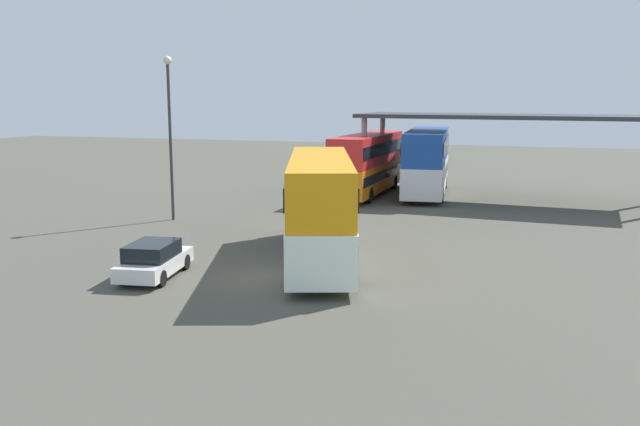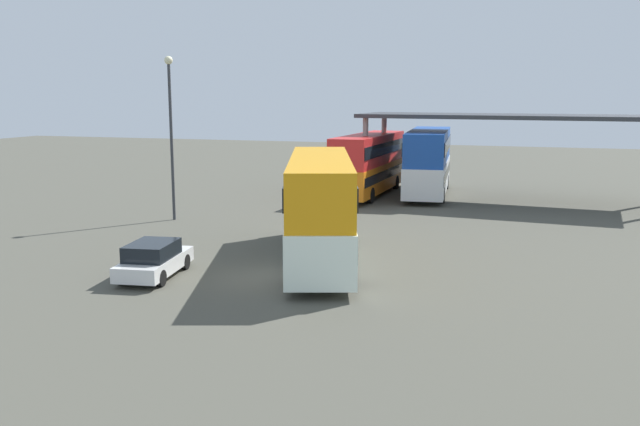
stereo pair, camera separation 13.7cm
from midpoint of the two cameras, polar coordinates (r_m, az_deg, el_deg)
name	(u,v)px [view 2 (the right image)]	position (r m, az deg, el deg)	size (l,w,h in m)	color
ground_plane	(274,278)	(25.42, -3.74, -5.49)	(140.00, 140.00, 0.00)	#4B4A40
double_decker_main	(320,205)	(27.48, 0.14, 0.69)	(5.85, 11.57, 4.26)	white
parked_hatchback	(154,260)	(26.10, -13.63, -3.82)	(2.21, 4.13, 1.35)	silver
double_decker_near_canopy	(369,162)	(45.99, 4.21, 4.30)	(2.75, 10.94, 4.09)	orange
double_decker_mid_row	(428,160)	(46.49, 9.15, 4.44)	(3.55, 10.97, 4.38)	silver
depot_canopy	(509,121)	(44.56, 15.68, 7.46)	(19.07, 6.69, 5.50)	#33353A
lamppost_tall	(171,120)	(37.29, -12.32, 7.65)	(0.44, 0.44, 8.73)	#33353A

